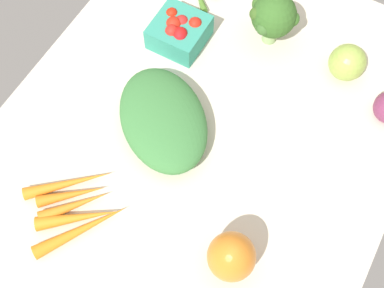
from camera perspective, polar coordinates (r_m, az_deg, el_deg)
The scene contains 7 objects.
tablecloth at distance 97.81cm, azimuth 0.00°, elevation -0.77°, with size 104.00×76.00×2.00cm, color beige.
berry_basket at distance 107.88cm, azimuth -1.45°, elevation 12.65°, with size 10.75×10.75×6.59cm.
heirloom_tomato_green at distance 107.09cm, azimuth 17.17°, elevation 8.82°, with size 7.53×7.53×7.53cm, color #98B54A.
carrot_bunch at distance 93.47cm, azimuth -13.06°, elevation -7.08°, with size 20.72×19.65×2.66cm.
broccoli_head at distance 106.16cm, azimuth 9.15°, elevation 14.17°, with size 9.99×10.38×12.29cm.
bell_pepper_orange at distance 85.02cm, azimuth 4.49°, elevation -12.59°, with size 8.17×8.17×10.09cm, color orange.
leafy_greens_clump at distance 96.26cm, azimuth -3.29°, elevation 2.84°, with size 23.67×15.96×6.58cm, color #3D7C3E.
Camera 1 is at (36.28, 20.21, 89.56)cm, focal length 47.12 mm.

